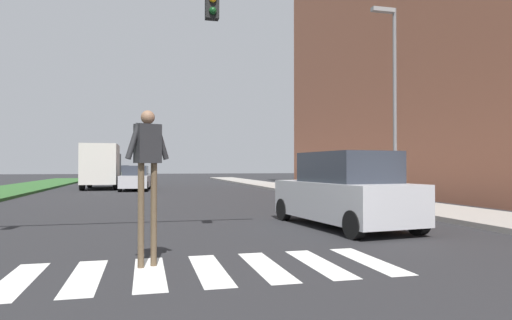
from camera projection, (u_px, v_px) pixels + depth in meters
The scene contains 10 objects.
ground_plane at pixel (153, 192), 27.09m from camera, with size 140.00×140.00×0.00m, color #262628.
crosswalk at pixel (180, 271), 6.72m from camera, with size 6.75×2.20×0.01m.
sidewalk_right at pixel (307, 191), 27.41m from camera, with size 3.00×64.00×0.15m, color #9E9991.
street_lamp_right at pixel (393, 88), 16.89m from camera, with size 1.02×0.24×7.50m.
pedestrian_performer at pixel (148, 162), 7.04m from camera, with size 0.71×0.40×2.49m.
suv_crossing at pixel (344, 192), 11.64m from camera, with size 2.46×4.79×1.97m.
sedan_midblock at pixel (136, 179), 29.36m from camera, with size 2.10×4.53×1.64m.
sedan_distant at pixel (114, 175), 43.85m from camera, with size 1.98×4.54×1.67m.
sedan_far_horizon at pixel (122, 172), 58.45m from camera, with size 2.04×4.51×1.73m.
truck_box_delivery at pixel (102, 166), 31.36m from camera, with size 2.40×6.20×3.10m.
Camera 1 is at (-0.53, 2.17, 1.60)m, focal length 31.08 mm.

